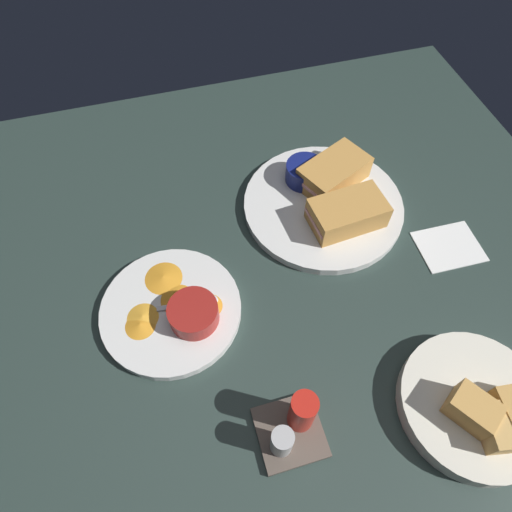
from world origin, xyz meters
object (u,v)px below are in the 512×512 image
at_px(ramekin_dark_sauce, 305,172).
at_px(spoon_by_gravy_ramekin, 200,302).
at_px(sandwich_half_far, 334,173).
at_px(ramekin_light_gravy, 193,313).
at_px(condiment_caddy, 294,425).
at_px(plate_chips_companion, 171,310).
at_px(spoon_by_dark_ramekin, 320,198).
at_px(bread_basket_rear, 477,407).
at_px(plate_sandwich_main, 323,205).
at_px(sandwich_half_near, 347,213).

height_order(ramekin_dark_sauce, spoon_by_gravy_ramekin, ramekin_dark_sauce).
xyz_separation_m(sandwich_half_far, ramekin_light_gravy, (0.31, 0.21, -0.01)).
relative_size(ramekin_dark_sauce, condiment_caddy, 0.77).
bearing_deg(plate_chips_companion, ramekin_light_gravy, 140.19).
xyz_separation_m(plate_chips_companion, spoon_by_gravy_ramekin, (-0.05, 0.01, 0.01)).
distance_m(sandwich_half_far, plate_chips_companion, 0.39).
bearing_deg(spoon_by_dark_ramekin, spoon_by_gravy_ramekin, 30.23).
relative_size(sandwich_half_far, ramekin_dark_sauce, 2.05).
relative_size(ramekin_light_gravy, bread_basket_rear, 0.38).
relative_size(plate_sandwich_main, ramekin_dark_sauce, 4.07).
bearing_deg(plate_sandwich_main, spoon_by_dark_ramekin, -66.76).
bearing_deg(bread_basket_rear, spoon_by_gravy_ramekin, -38.20).
bearing_deg(spoon_by_gravy_ramekin, plate_sandwich_main, -151.66).
height_order(spoon_by_gravy_ramekin, bread_basket_rear, bread_basket_rear).
relative_size(bread_basket_rear, condiment_caddy, 2.19).
height_order(spoon_by_dark_ramekin, bread_basket_rear, bread_basket_rear).
xyz_separation_m(spoon_by_dark_ramekin, bread_basket_rear, (-0.08, 0.42, 0.00)).
bearing_deg(spoon_by_gravy_ramekin, sandwich_half_near, -162.45).
relative_size(ramekin_light_gravy, condiment_caddy, 0.83).
distance_m(ramekin_light_gravy, spoon_by_gravy_ramekin, 0.03).
xyz_separation_m(sandwich_half_near, ramekin_dark_sauce, (0.04, -0.12, -0.00)).
bearing_deg(ramekin_dark_sauce, plate_chips_companion, 34.34).
xyz_separation_m(plate_chips_companion, bread_basket_rear, (-0.39, 0.27, 0.01)).
bearing_deg(sandwich_half_far, plate_sandwich_main, 52.91).
bearing_deg(spoon_by_dark_ramekin, condiment_caddy, 64.49).
height_order(sandwich_half_far, condiment_caddy, condiment_caddy).
distance_m(spoon_by_dark_ramekin, ramekin_light_gravy, 0.33).
height_order(plate_sandwich_main, sandwich_half_near, sandwich_half_near).
relative_size(plate_sandwich_main, ramekin_light_gravy, 3.78).
relative_size(sandwich_half_near, spoon_by_gravy_ramekin, 1.39).
distance_m(spoon_by_gravy_ramekin, bread_basket_rear, 0.43).
bearing_deg(plate_chips_companion, sandwich_half_far, -152.22).
bearing_deg(condiment_caddy, spoon_by_gravy_ramekin, -69.62).
xyz_separation_m(ramekin_dark_sauce, bread_basket_rear, (-0.09, 0.47, -0.01)).
relative_size(ramekin_dark_sauce, spoon_by_dark_ramekin, 0.74).
relative_size(plate_sandwich_main, spoon_by_dark_ramekin, 3.00).
height_order(ramekin_dark_sauce, plate_chips_companion, ramekin_dark_sauce).
relative_size(sandwich_half_near, plate_chips_companion, 0.61).
xyz_separation_m(ramekin_light_gravy, condiment_caddy, (-0.10, 0.20, -0.00)).
bearing_deg(condiment_caddy, sandwich_half_near, -123.17).
relative_size(plate_sandwich_main, plate_chips_companion, 1.32).
xyz_separation_m(sandwich_half_far, spoon_by_dark_ramekin, (0.04, 0.04, -0.02)).
distance_m(plate_sandwich_main, spoon_by_gravy_ramekin, 0.30).
bearing_deg(bread_basket_rear, plate_sandwich_main, -79.83).
xyz_separation_m(ramekin_dark_sauce, plate_chips_companion, (0.30, 0.20, -0.03)).
relative_size(ramekin_dark_sauce, bread_basket_rear, 0.35).
distance_m(sandwich_half_far, condiment_caddy, 0.46).
bearing_deg(ramekin_dark_sauce, ramekin_light_gravy, 41.32).
height_order(ramekin_dark_sauce, condiment_caddy, condiment_caddy).
bearing_deg(ramekin_light_gravy, ramekin_dark_sauce, -138.68).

